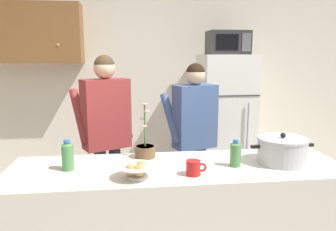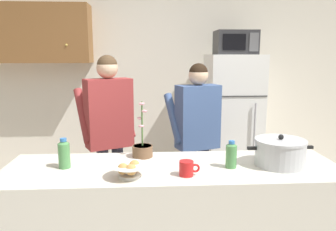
{
  "view_description": "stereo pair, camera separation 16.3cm",
  "coord_description": "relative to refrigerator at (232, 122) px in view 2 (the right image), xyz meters",
  "views": [
    {
      "loc": [
        -0.32,
        -2.1,
        1.67
      ],
      "look_at": [
        0.0,
        0.55,
        1.17
      ],
      "focal_mm": 35.05,
      "sensor_mm": 36.0,
      "label": 1
    },
    {
      "loc": [
        -0.16,
        -2.12,
        1.67
      ],
      "look_at": [
        0.0,
        0.55,
        1.17
      ],
      "focal_mm": 35.05,
      "sensor_mm": 36.0,
      "label": 2
    }
  ],
  "objects": [
    {
      "name": "person_by_sink",
      "position": [
        -0.58,
        -0.89,
        0.15
      ],
      "size": [
        0.58,
        0.52,
        1.59
      ],
      "color": "#33384C",
      "rests_on": "ground"
    },
    {
      "name": "back_wall_unit",
      "position": [
        -1.14,
        0.41,
        0.56
      ],
      "size": [
        6.0,
        0.48,
        2.6
      ],
      "color": "silver",
      "rests_on": "ground"
    },
    {
      "name": "kitchen_island",
      "position": [
        -0.88,
        -1.85,
        -0.37
      ],
      "size": [
        2.28,
        0.68,
        0.92
      ],
      "primitive_type": "cube",
      "color": "silver",
      "rests_on": "ground"
    },
    {
      "name": "person_near_pot",
      "position": [
        -1.42,
        -0.93,
        0.21
      ],
      "size": [
        0.62,
        0.57,
        1.67
      ],
      "color": "#33384C",
      "rests_on": "ground"
    },
    {
      "name": "bottle_mid_counter",
      "position": [
        -1.61,
        -1.83,
        0.18
      ],
      "size": [
        0.08,
        0.08,
        0.2
      ],
      "color": "#4C8C4C",
      "rests_on": "kitchen_island"
    },
    {
      "name": "refrigerator",
      "position": [
        0.0,
        0.0,
        0.0
      ],
      "size": [
        0.64,
        0.68,
        1.67
      ],
      "color": "white",
      "rests_on": "ground"
    },
    {
      "name": "coffee_mug",
      "position": [
        -0.81,
        -2.03,
        0.13
      ],
      "size": [
        0.13,
        0.09,
        0.1
      ],
      "color": "red",
      "rests_on": "kitchen_island"
    },
    {
      "name": "cooking_pot",
      "position": [
        -0.15,
        -1.87,
        0.18
      ],
      "size": [
        0.45,
        0.34,
        0.22
      ],
      "color": "silver",
      "rests_on": "kitchen_island"
    },
    {
      "name": "bread_bowl",
      "position": [
        -1.17,
        -2.04,
        0.14
      ],
      "size": [
        0.24,
        0.24,
        0.1
      ],
      "color": "white",
      "rests_on": "kitchen_island"
    },
    {
      "name": "microwave",
      "position": [
        0.0,
        -0.02,
        0.97
      ],
      "size": [
        0.48,
        0.37,
        0.28
      ],
      "color": "#2D2D30",
      "rests_on": "refrigerator"
    },
    {
      "name": "bottle_near_edge",
      "position": [
        -0.5,
        -1.89,
        0.18
      ],
      "size": [
        0.07,
        0.07,
        0.19
      ],
      "color": "#4C8C4C",
      "rests_on": "kitchen_island"
    },
    {
      "name": "potted_orchid",
      "position": [
        -1.09,
        -1.62,
        0.15
      ],
      "size": [
        0.15,
        0.15,
        0.42
      ],
      "color": "brown",
      "rests_on": "kitchen_island"
    }
  ]
}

